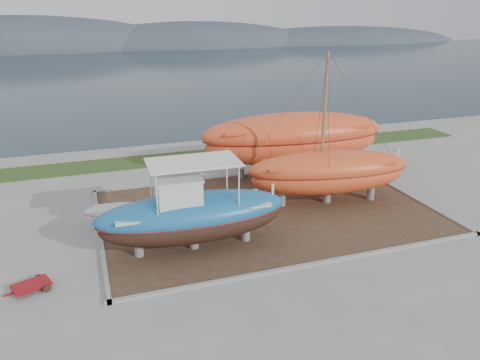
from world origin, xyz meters
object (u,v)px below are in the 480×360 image
object	(u,v)px
red_trailer	(31,287)
orange_bare_hull	(293,145)
blue_caique	(193,206)
white_dinghy	(123,215)
orange_sailboat	(331,131)

from	to	relation	value
red_trailer	orange_bare_hull	bearing A→B (deg)	9.44
orange_bare_hull	red_trailer	xyz separation A→B (m)	(-16.08, -9.48, -1.98)
blue_caique	orange_bare_hull	size ratio (longest dim) A/B	0.71
white_dinghy	red_trailer	world-z (taller)	white_dinghy
orange_sailboat	red_trailer	world-z (taller)	orange_sailboat
orange_bare_hull	orange_sailboat	bearing A→B (deg)	-87.19
blue_caique	red_trailer	world-z (taller)	blue_caique
white_dinghy	red_trailer	xyz separation A→B (m)	(-4.20, -4.86, -0.50)
orange_sailboat	red_trailer	distance (m)	16.97
red_trailer	orange_sailboat	bearing A→B (deg)	-6.26
orange_sailboat	orange_bare_hull	bearing A→B (deg)	96.82
white_dinghy	red_trailer	distance (m)	6.44
orange_bare_hull	red_trailer	distance (m)	18.77
orange_sailboat	orange_bare_hull	world-z (taller)	orange_sailboat
orange_sailboat	white_dinghy	bearing A→B (deg)	-174.28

